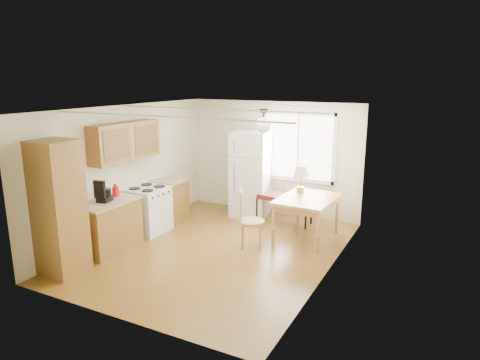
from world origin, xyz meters
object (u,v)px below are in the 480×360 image
Objects in this scene: refrigerator at (251,174)px; dining_table at (307,203)px; chair at (246,215)px; bench at (284,198)px.

dining_table is at bearing -34.89° from refrigerator.
refrigerator reaches higher than chair.
refrigerator reaches higher than dining_table.
refrigerator reaches higher than bench.
dining_table is 1.27× the size of chair.
refrigerator is at bearing 89.37° from chair.
chair reaches higher than bench.
refrigerator is 1.88m from chair.
refrigerator is 1.40× the size of bench.
chair reaches higher than dining_table.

